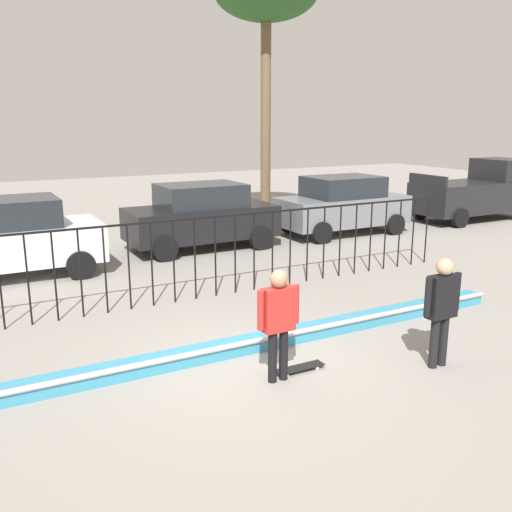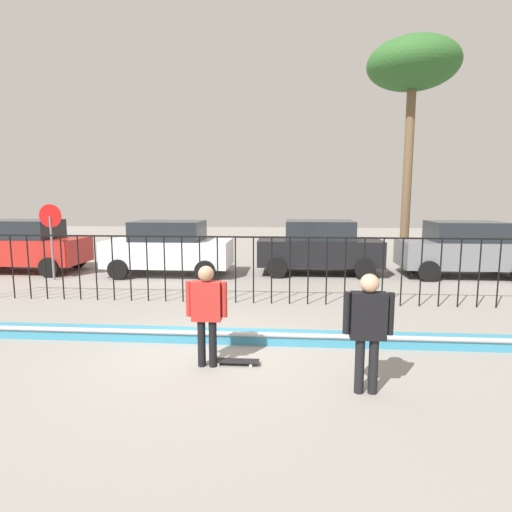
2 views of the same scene
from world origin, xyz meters
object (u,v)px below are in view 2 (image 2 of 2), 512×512
skateboarder (207,307)px  camera_operator (368,323)px  parked_car_white (169,248)px  palm_tree_tall (413,68)px  parked_car_gray (465,249)px  parked_car_black (319,247)px  skateboard (235,361)px  parked_car_red (24,245)px  stop_sign (51,231)px

skateboarder → camera_operator: size_ratio=0.97×
parked_car_white → skateboarder: bearing=-67.3°
camera_operator → palm_tree_tall: (3.67, 11.98, 6.69)m
parked_car_gray → palm_tree_tall: bearing=116.6°
camera_operator → parked_car_black: (-0.03, 9.19, -0.06)m
skateboard → parked_car_red: bearing=154.7°
parked_car_black → palm_tree_tall: palm_tree_tall is taller
skateboarder → parked_car_red: size_ratio=0.39×
skateboard → parked_car_white: (-3.31, 7.67, 0.91)m
skateboard → parked_car_black: parked_car_black is taller
camera_operator → parked_car_white: size_ratio=0.40×
skateboarder → skateboard: size_ratio=2.08×
stop_sign → parked_car_red: bearing=144.1°
skateboard → palm_tree_tall: size_ratio=0.09×
parked_car_red → stop_sign: (1.86, -1.34, 0.64)m
skateboarder → palm_tree_tall: size_ratio=0.19×
parked_car_white → skateboard: bearing=-64.3°
parked_car_white → parked_car_gray: (10.20, 0.50, 0.00)m
skateboarder → parked_car_white: (-2.87, 7.77, -0.03)m
skateboarder → camera_operator: (2.41, -0.75, 0.03)m
parked_car_gray → parked_car_red: bearing=-175.1°
parked_car_red → parked_car_gray: size_ratio=1.00×
parked_car_gray → parked_car_black: bearing=-178.2°
parked_car_red → parked_car_gray: bearing=1.3°
skateboard → parked_car_red: size_ratio=0.19×
skateboard → camera_operator: size_ratio=0.47×
skateboarder → parked_car_gray: bearing=46.1°
parked_car_red → palm_tree_tall: palm_tree_tall is taller
camera_operator → parked_car_black: bearing=-54.3°
skateboard → parked_car_black: 8.62m
camera_operator → skateboard: bearing=12.5°
parked_car_white → parked_car_gray: same height
camera_operator → parked_car_gray: bearing=-83.0°
skateboard → camera_operator: bearing=-6.5°
parked_car_white → parked_car_red: bearing=-179.7°
camera_operator → parked_car_gray: (4.91, 9.02, -0.06)m
skateboard → parked_car_gray: size_ratio=0.19×
parked_car_white → parked_car_black: (5.26, 0.68, 0.00)m
skateboard → skateboarder: bearing=-150.9°
camera_operator → parked_car_black: size_ratio=0.40×
parked_car_white → parked_car_gray: 10.21m
skateboarder → camera_operator: bearing=-19.6°
skateboarder → palm_tree_tall: palm_tree_tall is taller
palm_tree_tall → parked_car_gray: bearing=-67.3°
parked_car_white → stop_sign: bearing=-159.9°
camera_operator → parked_car_gray: parked_car_gray is taller
parked_car_black → stop_sign: (-8.84, -1.82, 0.64)m
skateboarder → camera_operator: camera_operator is taller
skateboarder → parked_car_black: 8.78m
skateboarder → parked_car_red: 11.52m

